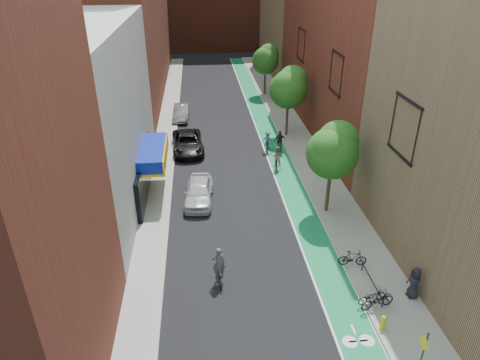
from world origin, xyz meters
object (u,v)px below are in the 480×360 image
object	(u,v)px
cyclist_lane_mid	(280,145)
fire_hydrant	(383,321)
cyclist_lane_near	(277,160)
pedestrian	(414,283)
parked_car_silver	(181,112)
cyclist_lane_far	(268,143)
parked_car_black	(188,143)
cyclist_lead	(219,271)
parked_car_white	(199,191)

from	to	relation	value
cyclist_lane_mid	fire_hydrant	world-z (taller)	cyclist_lane_mid
cyclist_lane_near	cyclist_lane_mid	bearing A→B (deg)	-97.28
pedestrian	parked_car_silver	bearing A→B (deg)	-162.40
cyclist_lane_far	parked_car_black	bearing A→B (deg)	7.42
cyclist_lead	fire_hydrant	bearing A→B (deg)	145.83
cyclist_lane_far	parked_car_silver	bearing A→B (deg)	-36.17
cyclist_lane_far	pedestrian	world-z (taller)	same
cyclist_lane_far	cyclist_lane_near	bearing A→B (deg)	106.98
parked_car_black	cyclist_lane_near	bearing A→B (deg)	-35.67
parked_car_silver	fire_hydrant	xyz separation A→B (m)	(9.90, -30.43, -0.20)
parked_car_white	cyclist_lead	bearing A→B (deg)	-79.27
cyclist_lane_mid	fire_hydrant	xyz separation A→B (m)	(1.10, -20.42, -0.29)
parked_car_black	pedestrian	size ratio (longest dim) A/B	3.22
parked_car_white	cyclist_lane_far	size ratio (longest dim) A/B	2.43
parked_car_white	cyclist_lane_near	world-z (taller)	cyclist_lane_near
parked_car_white	parked_car_silver	size ratio (longest dim) A/B	1.04
parked_car_silver	pedestrian	world-z (taller)	pedestrian
cyclist_lane_near	parked_car_white	bearing A→B (deg)	43.14
parked_car_black	cyclist_lead	bearing A→B (deg)	-87.89
parked_car_black	fire_hydrant	distance (m)	23.66
parked_car_black	cyclist_lead	distance (m)	17.86
parked_car_silver	cyclist_lane_far	world-z (taller)	cyclist_lane_far
parked_car_white	parked_car_silver	bearing A→B (deg)	99.80
cyclist_lane_far	fire_hydrant	distance (m)	21.06
cyclist_lane_near	pedestrian	size ratio (longest dim) A/B	1.14
parked_car_white	parked_car_silver	distance (m)	17.74
parked_car_black	parked_car_silver	bearing A→B (deg)	91.21
pedestrian	cyclist_lane_far	bearing A→B (deg)	-172.55
parked_car_white	cyclist_lane_near	xyz separation A→B (m)	(6.37, 4.53, 0.08)
cyclist_lead	pedestrian	distance (m)	9.91
parked_car_silver	cyclist_lane_far	distance (m)	12.27
parked_car_black	fire_hydrant	bearing A→B (deg)	-70.88
parked_car_white	cyclist_lane_far	xyz separation A→B (m)	(6.20, 8.19, 0.02)
parked_car_white	parked_car_black	xyz separation A→B (m)	(-0.87, 9.05, -0.01)
cyclist_lead	pedestrian	bearing A→B (deg)	161.96
cyclist_lane_near	fire_hydrant	bearing A→B (deg)	104.08
parked_car_white	parked_car_black	distance (m)	9.09
cyclist_lane_far	cyclist_lane_mid	bearing A→B (deg)	166.30
parked_car_white	parked_car_black	world-z (taller)	parked_car_white
parked_car_black	cyclist_lane_near	size ratio (longest dim) A/B	2.83
cyclist_lane_mid	cyclist_lane_far	world-z (taller)	cyclist_lane_mid
parked_car_black	pedestrian	bearing A→B (deg)	-63.77
cyclist_lane_near	parked_car_black	bearing A→B (deg)	-24.30
cyclist_lane_mid	cyclist_lane_far	xyz separation A→B (m)	(-1.00, 0.54, -0.02)
parked_car_black	parked_car_silver	xyz separation A→B (m)	(-0.73, 8.61, -0.05)
parked_car_white	pedestrian	distance (m)	15.20
cyclist_lane_far	pedestrian	bearing A→B (deg)	117.35
parked_car_silver	cyclist_lane_far	size ratio (longest dim) A/B	2.33
parked_car_silver	cyclist_lane_near	distance (m)	15.36
cyclist_lead	fire_hydrant	world-z (taller)	cyclist_lead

